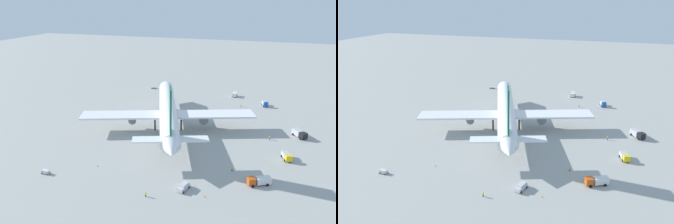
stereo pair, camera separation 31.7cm
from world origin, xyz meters
TOP-DOWN VIEW (x-y plane):
  - ground_plane at (0.00, 0.00)m, footprint 600.00×600.00m
  - airliner at (-1.20, -0.49)m, footprint 76.76×70.68m
  - service_truck_0 at (-14.40, -47.82)m, footprint 5.45×3.66m
  - service_truck_1 at (52.35, -22.78)m, footprint 4.59×2.57m
  - service_truck_2 at (6.38, -53.38)m, footprint 6.75×5.79m
  - service_truck_3 at (-32.96, -39.28)m, footprint 4.92×7.24m
  - service_truck_4 at (40.56, -39.52)m, footprint 5.44×3.29m
  - service_van at (-42.19, -18.57)m, footprint 4.90×3.13m
  - baggage_cart_0 at (-47.52, 25.34)m, footprint 1.62×3.45m
  - baggage_cart_1 at (53.23, 26.59)m, footprint 2.04×3.55m
  - ground_worker_0 at (0.05, -42.04)m, footprint 0.56×0.56m
  - ground_worker_1 at (-27.88, -30.81)m, footprint 0.57×0.57m
  - ground_worker_2 at (-48.73, -9.27)m, footprint 0.55×0.55m
  - ground_worker_3 at (35.41, -27.93)m, footprint 0.42×0.42m
  - traffic_cone_0 at (-43.81, -25.01)m, footprint 0.36×0.36m
  - traffic_cone_1 at (-38.71, 11.97)m, footprint 0.36×0.36m

SIDE VIEW (x-z plane):
  - ground_plane at x=0.00m, z-range 0.00..0.00m
  - traffic_cone_0 at x=-43.81m, z-range 0.00..0.55m
  - traffic_cone_1 at x=-38.71m, z-range 0.00..0.55m
  - baggage_cart_1 at x=53.23m, z-range 0.07..1.29m
  - baggage_cart_0 at x=-47.52m, z-range 0.07..1.34m
  - ground_worker_3 at x=35.41m, z-range 0.01..1.68m
  - ground_worker_2 at x=-48.73m, z-range 0.01..1.68m
  - ground_worker_1 at x=-27.88m, z-range 0.01..1.73m
  - ground_worker_0 at x=0.05m, z-range 0.02..1.77m
  - service_van at x=-42.19m, z-range 0.05..2.02m
  - service_truck_0 at x=-14.40m, z-range 0.07..2.56m
  - service_truck_4 at x=40.56m, z-range -0.05..2.73m
  - service_truck_1 at x=52.35m, z-range 0.15..2.60m
  - service_truck_3 at x=-32.96m, z-range 0.15..2.74m
  - service_truck_2 at x=6.38m, z-range 0.19..2.93m
  - airliner at x=-1.20m, z-range -5.47..21.00m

